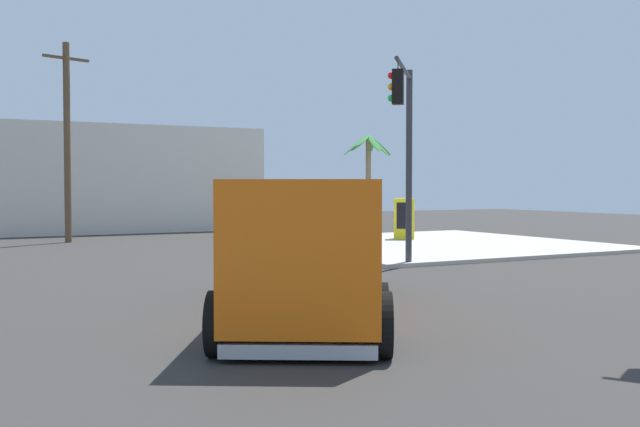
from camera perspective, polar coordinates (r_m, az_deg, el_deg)
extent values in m
plane|color=#33302D|center=(13.46, -3.50, -8.89)|extent=(100.00, 100.00, 0.00)
cube|color=#B2ADA0|center=(31.91, 8.50, -2.36)|extent=(12.94, 12.94, 0.14)
cube|color=orange|center=(13.67, -0.91, -2.32)|extent=(5.24, 6.67, 2.32)
cube|color=orange|center=(17.94, -0.24, -2.24)|extent=(3.03, 2.85, 1.70)
cube|color=black|center=(18.77, -0.14, -1.01)|extent=(1.78, 1.08, 0.88)
cube|color=#B2B2B7|center=(10.85, -1.71, -10.56)|extent=(2.09, 1.33, 0.21)
cube|color=white|center=(13.78, -5.94, -1.81)|extent=(2.67, 4.60, 0.36)
cube|color=white|center=(13.66, 4.17, -1.84)|extent=(2.67, 4.60, 0.36)
cylinder|color=black|center=(18.05, -4.19, -4.45)|extent=(0.74, 1.01, 1.00)
cylinder|color=black|center=(17.95, 3.73, -4.49)|extent=(0.74, 1.01, 1.00)
cylinder|color=black|center=(12.39, -7.05, -7.52)|extent=(0.74, 1.01, 1.00)
cylinder|color=black|center=(12.25, 4.58, -7.62)|extent=(0.74, 1.01, 1.00)
cylinder|color=black|center=(11.37, -7.89, -8.41)|extent=(0.74, 1.01, 1.00)
cylinder|color=black|center=(11.22, 4.84, -8.54)|extent=(0.74, 1.01, 1.00)
cylinder|color=#38383D|center=(23.73, 6.87, 3.63)|extent=(0.20, 0.20, 6.10)
cylinder|color=#38383D|center=(22.11, 6.46, 11.02)|extent=(2.53, 2.96, 0.12)
cylinder|color=#38383D|center=(20.58, 6.03, 11.33)|extent=(0.03, 0.03, 0.25)
cube|color=black|center=(20.49, 6.02, 9.68)|extent=(0.42, 0.42, 0.95)
sphere|color=red|center=(20.56, 5.52, 10.54)|extent=(0.20, 0.20, 0.20)
sphere|color=#EFA314|center=(20.51, 5.51, 9.68)|extent=(0.20, 0.20, 0.20)
sphere|color=#19CC4C|center=(20.48, 5.51, 8.82)|extent=(0.20, 0.20, 0.20)
cube|color=yellow|center=(33.91, 6.48, -0.40)|extent=(1.16, 1.12, 1.85)
cube|color=black|center=(33.52, 6.51, -0.17)|extent=(0.59, 0.38, 1.18)
cylinder|color=#7A6647|center=(36.12, 3.74, 2.09)|extent=(0.26, 0.26, 4.77)
ellipsoid|color=#2D7533|center=(36.49, 4.62, 5.25)|extent=(1.33, 0.41, 1.02)
ellipsoid|color=#2D7533|center=(36.88, 3.84, 5.40)|extent=(1.15, 1.38, 0.79)
ellipsoid|color=#2D7533|center=(36.74, 3.07, 5.43)|extent=(0.50, 1.48, 0.77)
ellipsoid|color=#2D7533|center=(36.00, 2.79, 5.28)|extent=(1.35, 0.69, 1.04)
ellipsoid|color=#2D7533|center=(35.51, 3.28, 5.63)|extent=(1.44, 1.15, 0.66)
ellipsoid|color=#2D7533|center=(35.56, 4.19, 5.43)|extent=(0.56, 1.43, 0.90)
ellipsoid|color=#2D7533|center=(35.89, 4.57, 5.21)|extent=(0.91, 1.25, 1.12)
cylinder|color=brown|center=(35.34, -18.90, 5.17)|extent=(0.30, 0.30, 8.99)
cube|color=brown|center=(35.75, -18.98, 11.25)|extent=(2.13, 0.80, 0.12)
cube|color=beige|center=(42.78, -20.76, 2.50)|extent=(23.78, 6.00, 5.85)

